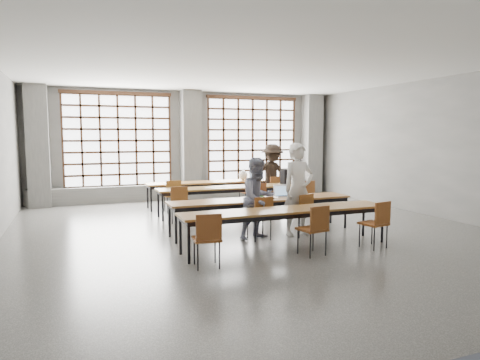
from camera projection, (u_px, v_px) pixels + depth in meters
The scene contains 39 objects.
floor at pixel (254, 232), 9.18m from camera, with size 11.00×11.00×0.00m, color #474745.
ceiling at pixel (255, 66), 8.82m from camera, with size 11.00×11.00×0.00m, color silver.
wall_back at pixel (189, 145), 14.10m from camera, with size 10.00×10.00×0.00m, color #5A5A58.
wall_right at pixel (436, 148), 10.81m from camera, with size 11.00×11.00×0.00m, color #5A5A58.
column_left at pixel (38, 146), 12.22m from camera, with size 0.60×0.55×3.50m, color #565653.
column_mid at pixel (191, 145), 13.84m from camera, with size 0.60×0.55×3.50m, color #565653.
column_right at pixel (312, 144), 15.46m from camera, with size 0.60×0.55×3.50m, color #565653.
window_left at pixel (118, 141), 13.20m from camera, with size 3.32×0.12×3.00m.
window_right at pixel (252, 140), 14.82m from camera, with size 3.32×0.12×3.00m.
sill_ledge at pixel (191, 191), 14.07m from camera, with size 9.80×0.35×0.50m, color #565653.
desk_row_a at pixel (215, 183), 12.50m from camera, with size 4.00×0.70×0.73m.
desk_row_b at pixel (233, 189), 11.21m from camera, with size 4.00×0.70×0.73m.
desk_row_c at pixel (262, 202), 9.08m from camera, with size 4.00×0.70×0.73m.
desk_row_d at pixel (287, 212), 7.80m from camera, with size 4.00×0.70×0.73m.
chair_back_left at pixel (173, 193), 11.42m from camera, with size 0.43×0.43×0.88m.
chair_back_mid at pixel (249, 189), 12.22m from camera, with size 0.48×0.49×0.88m.
chair_back_right at pixel (274, 188), 12.51m from camera, with size 0.45×0.46×0.88m.
chair_mid_left at pixel (179, 201), 10.07m from camera, with size 0.46×0.46×0.88m.
chair_mid_centre at pixel (257, 196), 10.79m from camera, with size 0.45×0.45×0.88m.
chair_mid_right at pixel (306, 193), 11.30m from camera, with size 0.50×0.51×0.88m.
chair_front_left at pixel (261, 213), 8.41m from camera, with size 0.44×0.45×0.88m.
chair_front_right at pixel (302, 210), 8.74m from camera, with size 0.53×0.53×0.88m.
chair_near_left at pixel (207, 235), 6.62m from camera, with size 0.46×0.47×0.88m.
chair_near_mid at pixel (315, 225), 7.31m from camera, with size 0.48×0.48×0.88m.
chair_near_right at pixel (377, 220), 7.78m from camera, with size 0.49×0.50×0.88m.
student_male at pixel (298, 189), 8.80m from camera, with size 0.70×0.46×1.91m, color silver.
student_female at pixel (258, 199), 8.49m from camera, with size 0.79×0.62×1.63m, color navy.
student_back at pixel (272, 175), 12.59m from camera, with size 1.17×0.67×1.81m, color black.
laptop_front at pixel (283, 194), 9.37m from camera, with size 0.38×0.33×0.26m.
laptop_back at pixel (255, 177), 13.06m from camera, with size 0.46×0.43×0.26m.
mouse at pixel (301, 195), 9.40m from camera, with size 0.10×0.06×0.04m, color white.
green_box at pixel (258, 196), 9.13m from camera, with size 0.25×0.09×0.09m, color #2C8831.
phone at pixel (271, 198), 9.05m from camera, with size 0.13×0.06×0.01m, color black.
paper_sheet_a at pixel (211, 187), 11.04m from camera, with size 0.30×0.21×0.00m, color white.
paper_sheet_b at pixel (223, 187), 11.05m from camera, with size 0.30×0.21×0.00m, color silver.
paper_sheet_c at pixel (237, 186), 11.24m from camera, with size 0.30×0.21×0.00m, color silver.
backpack at pixel (287, 177), 11.81m from camera, with size 0.32×0.20×0.40m, color black.
plastic_bag at pixel (243, 175), 12.85m from camera, with size 0.26×0.21×0.29m, color white.
red_pouch at pixel (207, 236), 6.70m from camera, with size 0.20×0.08×0.06m, color #A31814.
Camera 1 is at (-3.55, -8.29, 2.07)m, focal length 32.00 mm.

